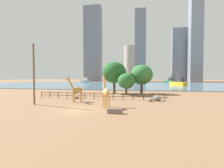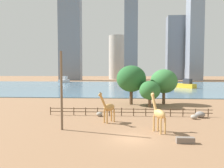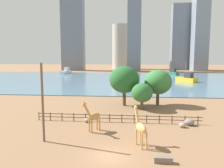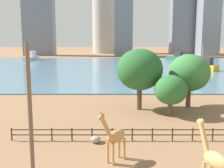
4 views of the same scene
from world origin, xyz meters
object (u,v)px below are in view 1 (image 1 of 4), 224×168
(boulder_small, at_px, (76,97))
(feeding_trough, at_px, (115,111))
(giraffe_companion, at_px, (76,90))
(tree_right_tall, at_px, (126,81))
(boat_ferry, at_px, (170,81))
(giraffe_tall, at_px, (106,92))
(tree_center_broad, at_px, (114,73))
(boat_sailboat, at_px, (85,81))
(boulder_by_pole, at_px, (150,100))
(boat_tug, at_px, (178,83))
(utility_pole, at_px, (34,74))
(tree_left_large, at_px, (142,75))
(boulder_near_fence, at_px, (157,98))

(boulder_small, height_order, feeding_trough, boulder_small)
(giraffe_companion, bearing_deg, tree_right_tall, -167.03)
(feeding_trough, bearing_deg, boat_ferry, 79.92)
(giraffe_tall, distance_m, tree_center_broad, 21.63)
(boat_ferry, bearing_deg, boat_sailboat, 45.14)
(feeding_trough, bearing_deg, tree_center_broad, 100.96)
(boulder_by_pole, distance_m, boat_tug, 60.91)
(tree_right_tall, bearing_deg, boulder_by_pole, -61.88)
(utility_pole, bearing_deg, boulder_small, 66.30)
(tree_left_large, xyz_separation_m, tree_right_tall, (-3.55, -4.68, -1.60))
(giraffe_tall, distance_m, tree_right_tall, 17.80)
(tree_center_broad, relative_size, boat_ferry, 1.02)
(feeding_trough, bearing_deg, giraffe_tall, 118.33)
(utility_pole, relative_size, boat_sailboat, 1.04)
(utility_pole, bearing_deg, tree_center_broad, 66.79)
(boulder_by_pole, height_order, feeding_trough, boulder_by_pole)
(tree_center_broad, distance_m, boat_tug, 51.32)
(utility_pole, distance_m, boulder_near_fence, 21.49)
(boulder_by_pole, xyz_separation_m, boat_ferry, (14.68, 95.38, 1.14))
(feeding_trough, relative_size, tree_left_large, 0.24)
(utility_pole, height_order, boat_sailboat, utility_pole)
(giraffe_companion, height_order, boat_sailboat, giraffe_companion)
(boat_sailboat, bearing_deg, tree_center_broad, 37.93)
(giraffe_tall, distance_m, boat_sailboat, 112.21)
(giraffe_tall, distance_m, giraffe_companion, 7.70)
(feeding_trough, relative_size, tree_right_tall, 0.34)
(boulder_small, xyz_separation_m, tree_right_tall, (8.96, 9.22, 3.04))
(giraffe_tall, height_order, boat_sailboat, giraffe_tall)
(giraffe_companion, xyz_separation_m, boulder_near_fence, (13.97, 4.14, -1.64))
(tree_center_broad, xyz_separation_m, boat_sailboat, (-38.65, 83.10, -4.06))
(boulder_small, bearing_deg, boat_tug, 63.42)
(boulder_small, relative_size, boat_tug, 0.11)
(boulder_small, distance_m, feeding_trough, 16.05)
(giraffe_companion, relative_size, feeding_trough, 2.49)
(boat_tug, bearing_deg, boulder_by_pole, 127.09)
(tree_right_tall, height_order, boat_tug, boat_tug)
(feeding_trough, distance_m, boat_ferry, 108.33)
(boulder_by_pole, xyz_separation_m, tree_right_tall, (-5.53, 10.35, 3.05))
(boulder_near_fence, bearing_deg, boat_sailboat, 117.12)
(giraffe_tall, bearing_deg, boulder_near_fence, -67.34)
(giraffe_companion, xyz_separation_m, feeding_trough, (8.42, -8.25, -1.83))
(boulder_by_pole, xyz_separation_m, boat_tug, (14.54, 59.14, 1.18))
(giraffe_companion, bearing_deg, tree_center_broad, -150.79)
(tree_right_tall, bearing_deg, giraffe_companion, -118.23)
(utility_pole, distance_m, boulder_by_pole, 19.97)
(tree_left_large, xyz_separation_m, boat_tug, (16.53, 44.11, -3.47))
(boat_sailboat, relative_size, boat_tug, 1.05)
(utility_pole, xyz_separation_m, boulder_near_fence, (19.37, 8.25, -4.34))
(boulder_small, height_order, boat_ferry, boat_ferry)
(boulder_near_fence, relative_size, feeding_trough, 0.83)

